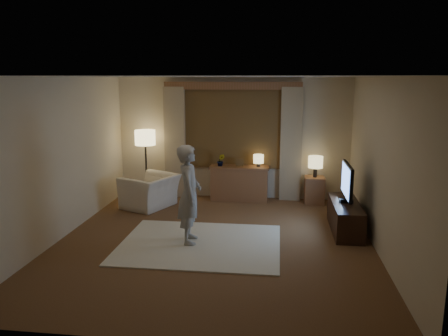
% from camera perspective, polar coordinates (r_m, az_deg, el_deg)
% --- Properties ---
extents(room, '(5.04, 5.54, 2.64)m').
position_cam_1_polar(room, '(7.23, -0.75, 1.76)').
color(room, brown).
rests_on(room, ground).
extents(rug, '(2.50, 2.00, 0.02)m').
position_cam_1_polar(rug, '(7.00, -3.14, -9.86)').
color(rug, beige).
rests_on(rug, floor).
extents(sideboard, '(1.20, 0.40, 0.70)m').
position_cam_1_polar(sideboard, '(9.35, 2.02, -2.11)').
color(sideboard, brown).
rests_on(sideboard, floor).
extents(picture_frame, '(0.16, 0.02, 0.20)m').
position_cam_1_polar(picture_frame, '(9.26, 2.04, 0.59)').
color(picture_frame, brown).
rests_on(picture_frame, sideboard).
extents(plant, '(0.17, 0.13, 0.30)m').
position_cam_1_polar(plant, '(9.29, -0.41, 0.96)').
color(plant, '#999999').
rests_on(plant, sideboard).
extents(table_lamp_sideboard, '(0.22, 0.22, 0.30)m').
position_cam_1_polar(table_lamp_sideboard, '(9.21, 4.53, 1.13)').
color(table_lamp_sideboard, black).
rests_on(table_lamp_sideboard, sideboard).
extents(floor_lamp, '(0.43, 0.43, 1.49)m').
position_cam_1_polar(floor_lamp, '(9.47, -10.25, 3.44)').
color(floor_lamp, black).
rests_on(floor_lamp, floor).
extents(armchair, '(1.21, 1.28, 0.65)m').
position_cam_1_polar(armchair, '(8.98, -9.63, -3.02)').
color(armchair, beige).
rests_on(armchair, floor).
extents(side_table, '(0.40, 0.40, 0.56)m').
position_cam_1_polar(side_table, '(9.32, 11.72, -2.85)').
color(side_table, brown).
rests_on(side_table, floor).
extents(table_lamp_side, '(0.30, 0.30, 0.44)m').
position_cam_1_polar(table_lamp_side, '(9.19, 11.87, 0.70)').
color(table_lamp_side, black).
rests_on(table_lamp_side, side_table).
extents(tv_stand, '(0.45, 1.40, 0.50)m').
position_cam_1_polar(tv_stand, '(7.79, 15.54, -6.16)').
color(tv_stand, black).
rests_on(tv_stand, floor).
extents(tv, '(0.23, 0.93, 0.67)m').
position_cam_1_polar(tv, '(7.63, 15.78, -1.72)').
color(tv, black).
rests_on(tv, tv_stand).
extents(person, '(0.45, 0.61, 1.56)m').
position_cam_1_polar(person, '(6.84, -4.54, -3.44)').
color(person, '#A29E96').
rests_on(person, rug).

